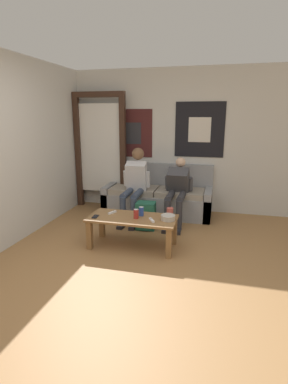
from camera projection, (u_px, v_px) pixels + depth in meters
The scene contains 15 objects.
ground_plane at pixel (126, 289), 3.09m from camera, with size 18.00×18.00×0.00m, color #9E7042.
wall_back at pixel (173, 141), 5.46m from camera, with size 10.00×0.07×2.55m.
door_frame at pixel (100, 145), 5.60m from camera, with size 1.00×0.10×2.15m.
couch at pixel (158, 198), 5.41m from camera, with size 1.90×0.74×0.87m.
coffee_table at pixel (133, 222), 4.01m from camera, with size 1.18×0.55×0.42m.
person_seated_adult at pixel (135, 182), 5.04m from camera, with size 0.47×0.90×1.20m.
person_seated_teen at pixel (177, 189), 4.90m from camera, with size 0.47×0.99×1.04m.
backpack at pixel (146, 216), 4.67m from camera, with size 0.31×0.28×0.43m.
ceramic_bowl at pixel (168, 217), 3.87m from camera, with size 0.19×0.19×0.07m.
pillar_candle at pixel (170, 212), 4.04m from camera, with size 0.09×0.09×0.12m.
drink_can_blue at pixel (141, 211), 4.04m from camera, with size 0.07×0.07×0.12m.
drink_can_red at pixel (136, 214), 3.93m from camera, with size 0.07×0.07×0.12m.
game_controller_near_left at pixel (152, 220), 3.84m from camera, with size 0.10×0.14×0.03m.
game_controller_near_right at pixel (112, 213), 4.14m from camera, with size 0.09×0.15×0.03m.
cell_phone at pixel (95, 216), 4.00m from camera, with size 0.08×0.14×0.01m.
Camera 1 is at (0.86, -2.61, 1.74)m, focal length 28.00 mm.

